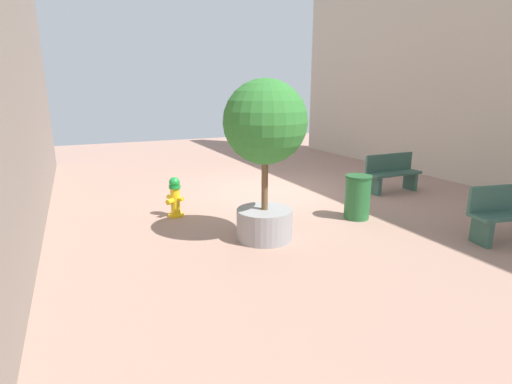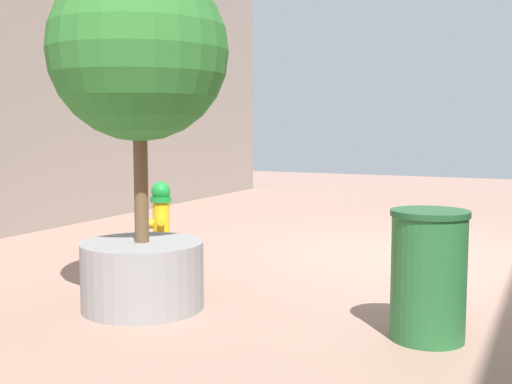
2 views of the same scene
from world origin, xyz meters
The scene contains 4 objects.
ground_plane centered at (0.00, 0.00, 0.00)m, with size 23.40×23.40×0.00m, color #9E7A6B.
fire_hydrant centered at (2.73, 1.01, 0.41)m, with size 0.38×0.39×0.82m.
planter_tree centered at (1.63, 2.88, 1.72)m, with size 1.37×1.37×2.68m.
trash_bin centered at (-0.53, 2.67, 0.44)m, with size 0.52×0.52×0.88m.
Camera 2 is at (-1.29, 6.91, 1.42)m, focal length 44.50 mm.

